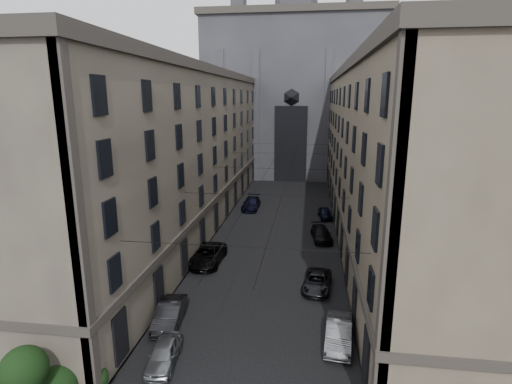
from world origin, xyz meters
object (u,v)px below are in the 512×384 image
at_px(car_right_far, 325,213).
at_px(car_left_near, 164,354).
at_px(car_left_far, 251,203).
at_px(car_left_midnear, 170,314).
at_px(car_right_near, 339,333).
at_px(car_right_midnear, 317,281).
at_px(car_left_midfar, 208,255).
at_px(car_right_midfar, 321,234).
at_px(gothic_tower, 294,86).

bearing_deg(car_right_far, car_left_near, -115.97).
bearing_deg(car_left_far, car_left_near, -89.92).
relative_size(car_left_midnear, car_left_far, 0.85).
relative_size(car_right_near, car_right_midnear, 0.97).
xyz_separation_m(car_left_midfar, car_right_midnear, (10.32, -3.92, -0.16)).
distance_m(car_left_near, car_right_midfar, 24.88).
relative_size(car_left_midnear, car_right_midnear, 0.99).
relative_size(car_right_near, car_right_far, 1.17).
height_order(car_right_near, car_right_midfar, car_right_near).
distance_m(car_left_midnear, car_right_near, 11.58).
bearing_deg(car_right_midnear, car_right_far, 92.05).
bearing_deg(car_right_midfar, gothic_tower, 89.19).
xyz_separation_m(car_right_near, car_right_midnear, (-1.27, 7.49, -0.10)).
height_order(car_left_midfar, car_right_far, car_left_midfar).
bearing_deg(car_right_midfar, car_left_near, -120.87).
xyz_separation_m(car_right_midfar, car_right_far, (0.71, 8.39, -0.03)).
relative_size(gothic_tower, car_right_midfar, 11.89).
xyz_separation_m(car_left_midfar, car_left_far, (1.32, 19.55, -0.02)).
relative_size(gothic_tower, car_right_near, 12.58).
height_order(car_left_midnear, car_left_midfar, car_left_midfar).
distance_m(gothic_tower, car_left_far, 35.61).
bearing_deg(car_left_midnear, car_right_midnear, 27.43).
bearing_deg(gothic_tower, car_left_far, -98.18).
bearing_deg(car_right_midfar, car_left_midfar, -151.51).
bearing_deg(car_right_far, car_right_midnear, -101.17).
height_order(car_right_midfar, car_right_far, car_right_midfar).
relative_size(car_left_far, car_right_near, 1.20).
bearing_deg(car_right_near, car_right_midnear, 105.18).
xyz_separation_m(car_left_near, car_right_midfar, (9.78, 22.88, 0.03)).
distance_m(car_left_midnear, car_right_far, 29.46).
bearing_deg(car_right_far, car_left_midnear, -120.64).
relative_size(car_left_midfar, car_right_far, 1.49).
bearing_deg(car_right_midnear, car_left_midnear, -140.91).
distance_m(car_left_near, car_left_midnear, 4.35).
relative_size(car_left_midfar, car_left_far, 1.07).
distance_m(car_left_far, car_right_midnear, 25.14).
height_order(car_left_midfar, car_right_near, car_left_midfar).
xyz_separation_m(gothic_tower, car_left_near, (-4.61, -65.40, -17.12)).
bearing_deg(car_right_midnear, gothic_tower, 100.56).
xyz_separation_m(car_left_near, car_right_midnear, (9.16, 10.95, -0.02)).
height_order(gothic_tower, car_right_far, gothic_tower).
bearing_deg(car_right_far, gothic_tower, 92.33).
xyz_separation_m(car_left_far, car_right_far, (10.33, -3.15, -0.13)).
relative_size(car_left_midnear, car_right_far, 1.19).
bearing_deg(gothic_tower, car_left_midnear, -95.36).
xyz_separation_m(car_left_near, car_left_midfar, (-1.16, 14.87, 0.14)).
bearing_deg(car_left_near, car_right_midnear, 44.55).
relative_size(car_left_midfar, car_right_midfar, 1.21).
distance_m(car_left_midfar, car_left_far, 19.60).
height_order(car_left_near, car_right_midfar, car_right_midfar).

